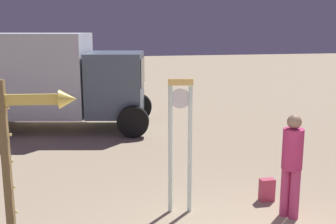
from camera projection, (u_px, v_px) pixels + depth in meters
The scene contains 5 objects.
standing_clock at pixel (180, 135), 6.78m from camera, with size 0.41×0.16×2.25m.
arrow_sign at pixel (29, 139), 5.45m from camera, with size 1.02×0.31×2.41m.
person_near_clock at pixel (292, 161), 6.64m from camera, with size 0.33×0.33×1.72m.
backpack at pixel (267, 190), 7.44m from camera, with size 0.26×0.19×0.40m.
box_truck_near at pixel (38, 77), 12.51m from camera, with size 6.54×3.52×2.88m.
Camera 1 is at (-2.10, -4.18, 3.06)m, focal length 44.43 mm.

